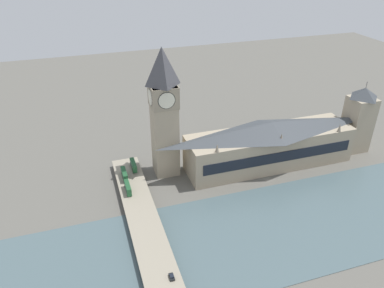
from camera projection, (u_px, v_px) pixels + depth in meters
name	position (u px, v px, depth m)	size (l,w,h in m)	color
ground_plane	(268.00, 180.00, 219.26)	(600.00, 600.00, 0.00)	#605E56
river_water	(304.00, 221.00, 187.28)	(64.95, 360.00, 0.30)	#4C6066
parliament_hall	(270.00, 144.00, 227.28)	(25.77, 103.12, 29.17)	tan
clock_tower	(164.00, 111.00, 207.40)	(14.99, 14.99, 76.01)	tan
victoria_tower	(358.00, 119.00, 240.72)	(14.84, 14.84, 47.20)	tan
road_bridge	(154.00, 252.00, 165.09)	(161.89, 15.61, 4.06)	gray
double_decker_bus_lead	(128.00, 188.00, 201.31)	(10.86, 2.56, 4.68)	#235B33
double_decker_bus_mid	(124.00, 174.00, 212.36)	(11.37, 2.60, 4.82)	#235B33
double_decker_bus_rear	(133.00, 165.00, 220.98)	(11.12, 2.61, 4.72)	#235B33
car_southbound_lead	(172.00, 277.00, 151.29)	(3.81, 1.88, 1.48)	black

